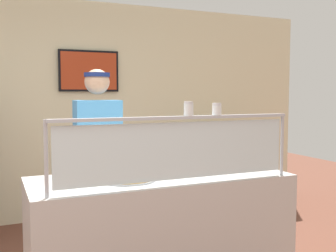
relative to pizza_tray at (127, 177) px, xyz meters
name	(u,v)px	position (x,y,z in m)	size (l,w,h in m)	color
shop_rear_unit	(89,109)	(0.27, 2.40, 0.39)	(6.30, 0.13, 2.70)	beige
serving_counter	(161,239)	(0.27, 0.02, -0.49)	(1.90, 0.75, 0.95)	#BCB7B2
sneeze_guard	(179,142)	(0.27, -0.29, 0.27)	(1.72, 0.06, 0.46)	#B2B5BC
pizza_tray	(127,177)	(0.00, 0.00, 0.00)	(0.43, 0.43, 0.04)	#9EA0A8
pizza_server	(125,175)	(-0.02, -0.02, 0.02)	(0.07, 0.28, 0.01)	#ADAFB7
parmesan_shaker	(189,110)	(0.34, -0.29, 0.48)	(0.06, 0.06, 0.10)	white
pepper_flake_shaker	(217,110)	(0.55, -0.29, 0.48)	(0.06, 0.06, 0.08)	white
worker_figure	(99,159)	(-0.04, 0.66, 0.04)	(0.41, 0.50, 1.76)	#23232D
prep_shelf	(222,177)	(1.95, 1.91, -0.53)	(0.70, 0.55, 0.87)	#B7BABF
pizza_box_stack	(223,138)	(1.95, 1.91, 0.00)	(0.48, 0.46, 0.18)	tan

